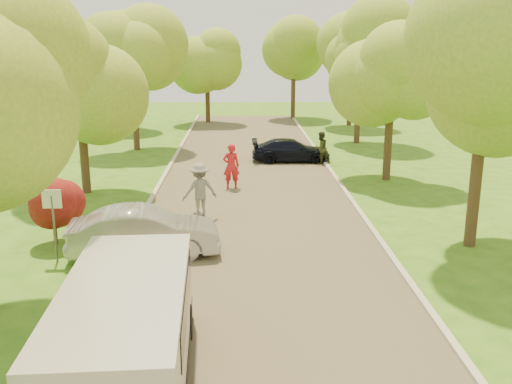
{
  "coord_description": "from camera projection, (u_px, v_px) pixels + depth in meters",
  "views": [
    {
      "loc": [
        -0.41,
        -11.79,
        6.22
      ],
      "look_at": [
        0.11,
        6.9,
        1.3
      ],
      "focal_mm": 40.0,
      "sensor_mm": 36.0,
      "label": 1
    }
  ],
  "objects": [
    {
      "name": "tree_r_far",
      "position": [
        364.0,
        49.0,
        34.9
      ],
      "size": [
        5.33,
        5.2,
        8.34
      ],
      "color": "#382619",
      "rests_on": "ground"
    },
    {
      "name": "curb_left",
      "position": [
        140.0,
        218.0,
        20.6
      ],
      "size": [
        0.18,
        60.0,
        0.12
      ],
      "primitive_type": "cube",
      "color": "#B2AD9E",
      "rests_on": "ground"
    },
    {
      "name": "red_shrub",
      "position": [
        53.0,
        211.0,
        17.86
      ],
      "size": [
        1.7,
        1.7,
        1.95
      ],
      "color": "#382619",
      "rests_on": "ground"
    },
    {
      "name": "tree_r_midb",
      "position": [
        397.0,
        73.0,
        25.46
      ],
      "size": [
        4.51,
        4.4,
        7.01
      ],
      "color": "#382619",
      "rests_on": "ground"
    },
    {
      "name": "street_sign",
      "position": [
        53.0,
        210.0,
        16.3
      ],
      "size": [
        0.55,
        0.06,
        2.17
      ],
      "color": "#59595E",
      "rests_on": "ground"
    },
    {
      "name": "silver_sedan",
      "position": [
        144.0,
        232.0,
        16.99
      ],
      "size": [
        4.61,
        2.05,
        1.47
      ],
      "primitive_type": "imported",
      "rotation": [
        0.0,
        0.0,
        1.68
      ],
      "color": "#A4A5A9",
      "rests_on": "ground"
    },
    {
      "name": "curb_right",
      "position": [
        363.0,
        216.0,
        20.81
      ],
      "size": [
        0.18,
        60.0,
        0.12
      ],
      "primitive_type": "cube",
      "color": "#B2AD9E",
      "rests_on": "ground"
    },
    {
      "name": "longboard",
      "position": [
        200.0,
        217.0,
        20.63
      ],
      "size": [
        0.61,
        1.04,
        0.12
      ],
      "rotation": [
        0.0,
        0.0,
        3.49
      ],
      "color": "black",
      "rests_on": "ground"
    },
    {
      "name": "tree_bg_c",
      "position": [
        209.0,
        58.0,
        44.51
      ],
      "size": [
        4.92,
        4.8,
        7.33
      ],
      "color": "#382619",
      "rests_on": "ground"
    },
    {
      "name": "person_striped",
      "position": [
        231.0,
        166.0,
        24.82
      ],
      "size": [
        0.77,
        0.54,
        1.99
      ],
      "primitive_type": "imported",
      "rotation": [
        0.0,
        0.0,
        3.24
      ],
      "color": "red",
      "rests_on": "ground"
    },
    {
      "name": "dark_sedan",
      "position": [
        291.0,
        150.0,
        30.58
      ],
      "size": [
        4.2,
        1.73,
        1.22
      ],
      "primitive_type": "imported",
      "rotation": [
        0.0,
        0.0,
        1.57
      ],
      "color": "black",
      "rests_on": "ground"
    },
    {
      "name": "tree_bg_b",
      "position": [
        355.0,
        52.0,
        42.73
      ],
      "size": [
        5.12,
        5.0,
        7.95
      ],
      "color": "#382619",
      "rests_on": "ground"
    },
    {
      "name": "person_olive",
      "position": [
        321.0,
        148.0,
        29.88
      ],
      "size": [
        1.06,
        1.02,
        1.72
      ],
      "primitive_type": "imported",
      "rotation": [
        0.0,
        0.0,
        3.79
      ],
      "color": "#2D301D",
      "rests_on": "ground"
    },
    {
      "name": "skateboarder",
      "position": [
        200.0,
        190.0,
        20.37
      ],
      "size": [
        1.44,
        1.12,
        1.96
      ],
      "primitive_type": "imported",
      "rotation": [
        0.0,
        0.0,
        3.49
      ],
      "color": "slate",
      "rests_on": "longboard"
    },
    {
      "name": "tree_l_midb",
      "position": [
        83.0,
        84.0,
        23.24
      ],
      "size": [
        4.3,
        4.2,
        6.62
      ],
      "color": "#382619",
      "rests_on": "ground"
    },
    {
      "name": "tree_bg_a",
      "position": [
        122.0,
        56.0,
        40.4
      ],
      "size": [
        5.12,
        5.0,
        7.72
      ],
      "color": "#382619",
      "rests_on": "ground"
    },
    {
      "name": "ground",
      "position": [
        260.0,
        324.0,
        12.99
      ],
      "size": [
        100.0,
        100.0,
        0.0
      ],
      "primitive_type": "plane",
      "color": "#306217",
      "rests_on": "ground"
    },
    {
      "name": "minivan",
      "position": [
        126.0,
        334.0,
        10.32
      ],
      "size": [
        2.45,
        5.67,
        2.07
      ],
      "rotation": [
        0.0,
        0.0,
        0.05
      ],
      "color": "silver",
      "rests_on": "ground"
    },
    {
      "name": "tree_bg_d",
      "position": [
        296.0,
        54.0,
        46.55
      ],
      "size": [
        5.12,
        5.0,
        7.72
      ],
      "color": "#382619",
      "rests_on": "ground"
    },
    {
      "name": "tree_r_mida",
      "position": [
        495.0,
        66.0,
        16.6
      ],
      "size": [
        5.13,
        5.0,
        7.95
      ],
      "color": "#382619",
      "rests_on": "ground"
    },
    {
      "name": "tree_l_far",
      "position": [
        136.0,
        56.0,
        32.69
      ],
      "size": [
        4.92,
        4.8,
        7.79
      ],
      "color": "#382619",
      "rests_on": "ground"
    },
    {
      "name": "road",
      "position": [
        252.0,
        219.0,
        20.72
      ],
      "size": [
        8.0,
        60.0,
        0.01
      ],
      "primitive_type": "cube",
      "color": "#4C4438",
      "rests_on": "ground"
    }
  ]
}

